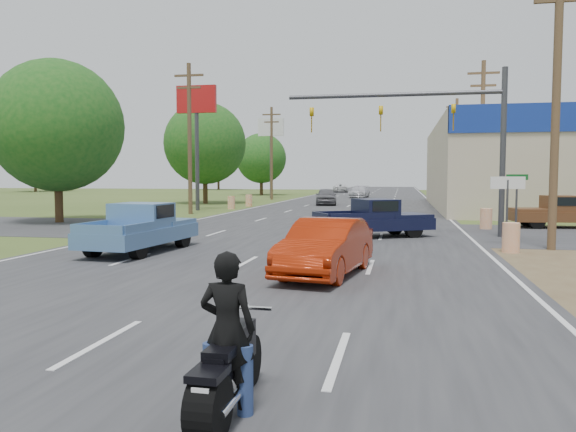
% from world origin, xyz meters
% --- Properties ---
extents(ground, '(200.00, 200.00, 0.00)m').
position_xyz_m(ground, '(0.00, 0.00, 0.00)').
color(ground, '#3D4F1F').
rests_on(ground, ground).
extents(main_road, '(15.00, 180.00, 0.02)m').
position_xyz_m(main_road, '(0.00, 40.00, 0.01)').
color(main_road, '#2D2D30').
rests_on(main_road, ground).
extents(cross_road, '(120.00, 10.00, 0.02)m').
position_xyz_m(cross_road, '(0.00, 18.00, 0.01)').
color(cross_road, '#2D2D30').
rests_on(cross_road, ground).
extents(utility_pole_1, '(2.00, 0.28, 10.00)m').
position_xyz_m(utility_pole_1, '(9.50, 13.00, 5.32)').
color(utility_pole_1, '#4C3823').
rests_on(utility_pole_1, ground).
extents(utility_pole_2, '(2.00, 0.28, 10.00)m').
position_xyz_m(utility_pole_2, '(9.50, 31.00, 5.32)').
color(utility_pole_2, '#4C3823').
rests_on(utility_pole_2, ground).
extents(utility_pole_3, '(2.00, 0.28, 10.00)m').
position_xyz_m(utility_pole_3, '(9.50, 49.00, 5.32)').
color(utility_pole_3, '#4C3823').
rests_on(utility_pole_3, ground).
extents(utility_pole_5, '(2.00, 0.28, 10.00)m').
position_xyz_m(utility_pole_5, '(-9.50, 28.00, 5.32)').
color(utility_pole_5, '#4C3823').
rests_on(utility_pole_5, ground).
extents(utility_pole_6, '(2.00, 0.28, 10.00)m').
position_xyz_m(utility_pole_6, '(-9.50, 52.00, 5.32)').
color(utility_pole_6, '#4C3823').
rests_on(utility_pole_6, ground).
extents(tree_0, '(7.14, 7.14, 8.84)m').
position_xyz_m(tree_0, '(-14.00, 20.00, 5.26)').
color(tree_0, '#422D19').
rests_on(tree_0, ground).
extents(tree_1, '(7.56, 7.56, 9.36)m').
position_xyz_m(tree_1, '(-13.50, 42.00, 5.57)').
color(tree_1, '#422D19').
rests_on(tree_1, ground).
extents(tree_2, '(6.72, 6.72, 8.32)m').
position_xyz_m(tree_2, '(-14.20, 66.00, 4.95)').
color(tree_2, '#422D19').
rests_on(tree_2, ground).
extents(tree_4, '(9.24, 9.24, 11.44)m').
position_xyz_m(tree_4, '(-55.00, 75.00, 6.82)').
color(tree_4, '#422D19').
rests_on(tree_4, ground).
extents(tree_5, '(7.98, 7.98, 9.88)m').
position_xyz_m(tree_5, '(30.00, 95.00, 5.88)').
color(tree_5, '#422D19').
rests_on(tree_5, ground).
extents(tree_6, '(8.82, 8.82, 10.92)m').
position_xyz_m(tree_6, '(-30.00, 95.00, 6.51)').
color(tree_6, '#422D19').
rests_on(tree_6, ground).
extents(barrel_0, '(0.56, 0.56, 1.00)m').
position_xyz_m(barrel_0, '(8.00, 12.00, 0.50)').
color(barrel_0, orange).
rests_on(barrel_0, ground).
extents(barrel_1, '(0.56, 0.56, 1.00)m').
position_xyz_m(barrel_1, '(8.40, 20.50, 0.50)').
color(barrel_1, orange).
rests_on(barrel_1, ground).
extents(barrel_2, '(0.56, 0.56, 1.00)m').
position_xyz_m(barrel_2, '(-8.50, 34.00, 0.50)').
color(barrel_2, orange).
rests_on(barrel_2, ground).
extents(barrel_3, '(0.56, 0.56, 1.00)m').
position_xyz_m(barrel_3, '(-8.20, 38.00, 0.50)').
color(barrel_3, orange).
rests_on(barrel_3, ground).
extents(pole_sign_left_near, '(3.00, 0.35, 9.20)m').
position_xyz_m(pole_sign_left_near, '(-10.50, 32.00, 7.17)').
color(pole_sign_left_near, '#3F3F44').
rests_on(pole_sign_left_near, ground).
extents(pole_sign_left_far, '(3.00, 0.35, 9.20)m').
position_xyz_m(pole_sign_left_far, '(-10.50, 56.00, 7.17)').
color(pole_sign_left_far, '#3F3F44').
rests_on(pole_sign_left_far, ground).
extents(lane_sign, '(1.20, 0.08, 2.52)m').
position_xyz_m(lane_sign, '(8.20, 14.00, 1.90)').
color(lane_sign, '#3F3F44').
rests_on(lane_sign, ground).
extents(street_name_sign, '(0.80, 0.08, 2.61)m').
position_xyz_m(street_name_sign, '(8.80, 15.50, 1.61)').
color(street_name_sign, '#3F3F44').
rests_on(street_name_sign, ground).
extents(signal_mast, '(9.12, 0.40, 7.00)m').
position_xyz_m(signal_mast, '(5.82, 17.00, 4.80)').
color(signal_mast, '#3F3F44').
rests_on(signal_mast, ground).
extents(red_convertible, '(2.18, 4.53, 1.43)m').
position_xyz_m(red_convertible, '(2.55, 6.48, 0.72)').
color(red_convertible, '#971F06').
rests_on(red_convertible, ground).
extents(motorcycle, '(0.62, 2.02, 1.03)m').
position_xyz_m(motorcycle, '(2.65, -2.07, 0.46)').
color(motorcycle, black).
rests_on(motorcycle, ground).
extents(rider, '(0.61, 0.41, 1.66)m').
position_xyz_m(rider, '(2.65, -2.03, 0.83)').
color(rider, black).
rests_on(rider, ground).
extents(blue_pickup, '(2.27, 5.08, 1.64)m').
position_xyz_m(blue_pickup, '(-4.08, 9.78, 0.83)').
color(blue_pickup, black).
rests_on(blue_pickup, ground).
extents(navy_pickup, '(5.09, 4.02, 1.60)m').
position_xyz_m(navy_pickup, '(3.39, 15.85, 0.81)').
color(navy_pickup, black).
rests_on(navy_pickup, ground).
extents(brown_pickup, '(4.97, 2.39, 1.59)m').
position_xyz_m(brown_pickup, '(12.03, 21.99, 0.80)').
color(brown_pickup, black).
rests_on(brown_pickup, ground).
extents(distant_car_grey, '(2.34, 4.63, 1.51)m').
position_xyz_m(distant_car_grey, '(-2.12, 41.51, 0.76)').
color(distant_car_grey, '#5F5E64').
rests_on(distant_car_grey, ground).
extents(distant_car_silver, '(2.39, 5.04, 1.42)m').
position_xyz_m(distant_car_silver, '(-0.50, 58.97, 0.71)').
color(distant_car_silver, silver).
rests_on(distant_car_silver, ground).
extents(distant_car_white, '(2.88, 5.13, 1.36)m').
position_xyz_m(distant_car_white, '(-5.10, 80.68, 0.68)').
color(distant_car_white, silver).
rests_on(distant_car_white, ground).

